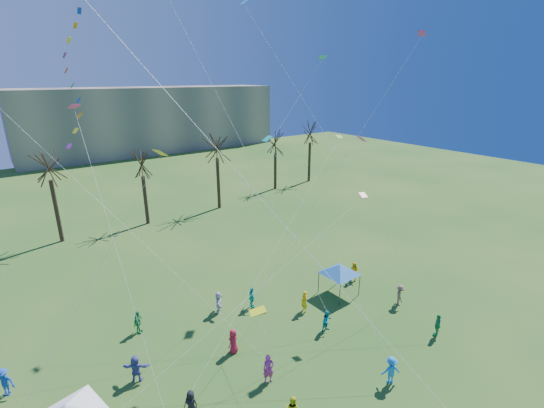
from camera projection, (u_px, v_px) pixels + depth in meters
distant_building at (154, 119)px, 91.79m from camera, size 60.00×14.00×15.00m
bare_tree_row at (165, 162)px, 47.46m from camera, size 68.16×9.22×11.01m
big_box_kite at (80, 68)px, 16.16m from camera, size 6.71×7.97×26.31m
canopy_tent_blue at (340, 269)px, 31.16m from camera, size 3.67×3.67×2.75m
festival_crowd at (236, 352)px, 23.88m from camera, size 27.11×14.71×1.86m
small_kites_aloft at (240, 134)px, 24.75m from camera, size 27.14×17.88×32.26m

